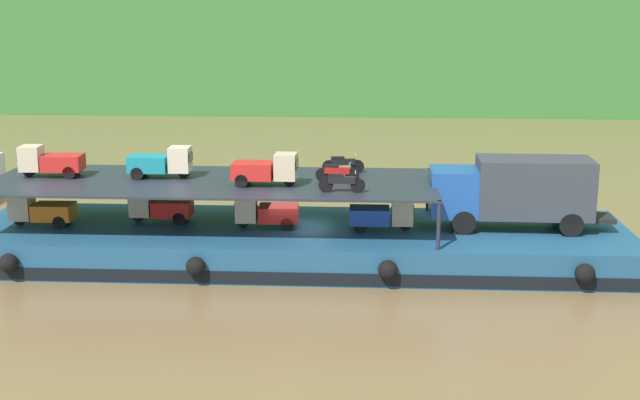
% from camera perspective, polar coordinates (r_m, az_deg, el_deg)
% --- Properties ---
extents(ground_plane, '(400.00, 400.00, 0.00)m').
position_cam_1_polar(ground_plane, '(37.42, -1.40, -4.01)').
color(ground_plane, brown).
extents(cargo_barge, '(28.53, 7.97, 1.50)m').
position_cam_1_polar(cargo_barge, '(37.17, -1.41, -2.92)').
color(cargo_barge, navy).
rests_on(cargo_barge, ground).
extents(covered_lorry, '(7.89, 2.40, 3.10)m').
position_cam_1_polar(covered_lorry, '(37.15, 13.01, 0.62)').
color(covered_lorry, '#1E4C99').
rests_on(covered_lorry, cargo_barge).
extents(cargo_rack, '(19.33, 6.54, 2.00)m').
position_cam_1_polar(cargo_rack, '(37.04, -7.30, 1.20)').
color(cargo_rack, '#232833').
rests_on(cargo_rack, cargo_barge).
extents(mini_truck_lower_stern, '(2.75, 1.22, 1.38)m').
position_cam_1_polar(mini_truck_lower_stern, '(38.96, -18.27, -0.64)').
color(mini_truck_lower_stern, orange).
rests_on(mini_truck_lower_stern, cargo_barge).
extents(mini_truck_lower_aft, '(2.74, 1.20, 1.38)m').
position_cam_1_polar(mini_truck_lower_aft, '(38.27, -10.73, -0.44)').
color(mini_truck_lower_aft, red).
rests_on(mini_truck_lower_aft, cargo_barge).
extents(mini_truck_lower_mid, '(2.78, 1.27, 1.38)m').
position_cam_1_polar(mini_truck_lower_mid, '(36.76, -3.68, -0.80)').
color(mini_truck_lower_mid, red).
rests_on(mini_truck_lower_mid, cargo_barge).
extents(mini_truck_lower_fore, '(2.74, 1.21, 1.38)m').
position_cam_1_polar(mini_truck_lower_fore, '(36.36, 4.24, -0.97)').
color(mini_truck_lower_fore, '#1E47B7').
rests_on(mini_truck_lower_fore, cargo_barge).
extents(mini_truck_upper_stern, '(2.79, 1.28, 1.38)m').
position_cam_1_polar(mini_truck_upper_stern, '(39.30, -17.71, 2.50)').
color(mini_truck_upper_stern, red).
rests_on(mini_truck_upper_stern, cargo_rack).
extents(mini_truck_upper_mid, '(2.75, 1.22, 1.38)m').
position_cam_1_polar(mini_truck_upper_mid, '(37.86, -10.64, 2.51)').
color(mini_truck_upper_mid, teal).
rests_on(mini_truck_upper_mid, cargo_rack).
extents(mini_truck_upper_fore, '(2.79, 1.28, 1.38)m').
position_cam_1_polar(mini_truck_upper_fore, '(35.73, -3.65, 2.07)').
color(mini_truck_upper_fore, red).
rests_on(mini_truck_upper_fore, cargo_rack).
extents(motorcycle_upper_port, '(1.90, 0.55, 0.87)m').
position_cam_1_polar(motorcycle_upper_port, '(34.41, 1.45, 1.22)').
color(motorcycle_upper_port, black).
rests_on(motorcycle_upper_port, cargo_rack).
extents(motorcycle_upper_centre, '(1.90, 0.55, 0.87)m').
position_cam_1_polar(motorcycle_upper_centre, '(36.34, 1.14, 1.88)').
color(motorcycle_upper_centre, black).
rests_on(motorcycle_upper_centre, cargo_rack).
extents(motorcycle_upper_stbd, '(1.90, 0.55, 0.87)m').
position_cam_1_polar(motorcycle_upper_stbd, '(38.25, 1.54, 2.46)').
color(motorcycle_upper_stbd, black).
rests_on(motorcycle_upper_stbd, cargo_rack).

